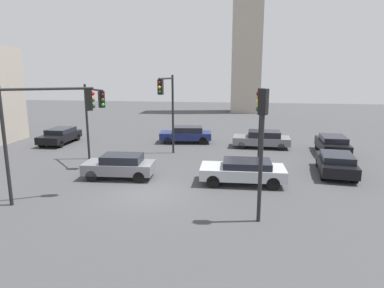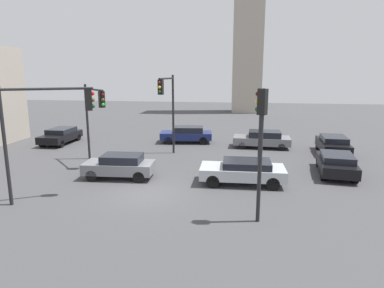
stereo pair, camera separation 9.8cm
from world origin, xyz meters
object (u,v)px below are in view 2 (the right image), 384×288
at_px(car_0, 120,166).
at_px(car_3, 243,171).
at_px(traffic_light_0, 261,132).
at_px(car_5, 336,163).
at_px(traffic_light_4, 168,100).
at_px(traffic_light_3, 260,113).
at_px(car_6, 333,144).
at_px(traffic_light_1, 46,118).
at_px(car_2, 61,135).
at_px(car_7, 187,134).
at_px(traffic_light_2, 94,109).
at_px(car_4, 262,139).

xyz_separation_m(car_0, car_3, (7.08, 0.05, -0.01)).
xyz_separation_m(traffic_light_0, car_5, (4.93, 7.43, -3.08)).
height_order(traffic_light_0, car_5, traffic_light_0).
distance_m(traffic_light_4, car_3, 8.44).
bearing_deg(traffic_light_3, traffic_light_4, -46.63).
bearing_deg(car_6, traffic_light_1, 129.87).
height_order(car_2, car_3, car_3).
relative_size(traffic_light_0, car_7, 1.18).
bearing_deg(traffic_light_2, traffic_light_1, -37.27).
height_order(car_0, car_2, car_0).
bearing_deg(traffic_light_0, car_0, -6.39).
bearing_deg(traffic_light_1, car_0, 33.14).
bearing_deg(traffic_light_1, car_2, 88.56).
height_order(car_0, car_5, car_0).
distance_m(traffic_light_4, car_4, 8.75).
bearing_deg(car_0, car_7, -105.01).
bearing_deg(traffic_light_0, car_7, -44.78).
relative_size(car_5, car_7, 0.99).
bearing_deg(car_5, car_0, 108.39).
bearing_deg(car_6, car_4, 75.46).
xyz_separation_m(car_4, car_6, (5.10, -1.61, 0.04)).
distance_m(car_3, car_5, 6.12).
bearing_deg(car_3, car_7, -66.61).
bearing_deg(car_6, car_0, 123.21).
bearing_deg(car_4, car_2, 5.07).
relative_size(traffic_light_4, car_6, 1.31).
distance_m(car_0, car_7, 10.84).
bearing_deg(car_6, car_2, 91.23).
bearing_deg(traffic_light_1, traffic_light_0, -35.08).
bearing_deg(traffic_light_1, traffic_light_2, 67.05).
height_order(car_3, car_4, car_4).
distance_m(car_0, car_5, 12.90).
height_order(traffic_light_4, car_0, traffic_light_4).
height_order(car_4, car_5, car_4).
xyz_separation_m(traffic_light_0, car_7, (-5.53, 15.40, -3.01)).
distance_m(traffic_light_3, car_6, 7.54).
xyz_separation_m(traffic_light_2, car_7, (4.89, 7.71, -2.95)).
relative_size(traffic_light_4, car_0, 1.43).
relative_size(car_0, car_3, 0.88).
distance_m(traffic_light_2, car_2, 8.73).
xyz_separation_m(car_5, car_6, (1.08, 5.36, 0.06)).
relative_size(traffic_light_0, car_2, 1.24).
distance_m(car_3, car_6, 10.34).
relative_size(traffic_light_4, car_3, 1.26).
height_order(traffic_light_0, traffic_light_3, traffic_light_0).
bearing_deg(car_7, traffic_light_4, 77.23).
bearing_deg(traffic_light_3, car_6, -175.46).
bearing_deg(traffic_light_3, traffic_light_1, 5.40).
height_order(traffic_light_1, traffic_light_3, traffic_light_1).
relative_size(traffic_light_2, car_4, 1.14).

